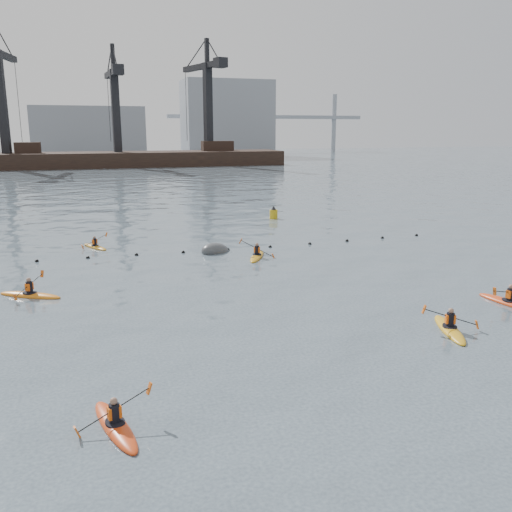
# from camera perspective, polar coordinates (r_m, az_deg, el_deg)

# --- Properties ---
(ground) EXTENTS (400.00, 400.00, 0.00)m
(ground) POSITION_cam_1_polar(r_m,az_deg,el_deg) (16.53, 14.51, -15.89)
(ground) COLOR #3A4855
(ground) RESTS_ON ground
(float_line) EXTENTS (33.24, 0.73, 0.24)m
(float_line) POSITION_cam_1_polar(r_m,az_deg,el_deg) (36.28, -5.38, 0.59)
(float_line) COLOR black
(float_line) RESTS_ON ground
(barge_pier) EXTENTS (72.00, 19.30, 29.50)m
(barge_pier) POSITION_cam_1_polar(r_m,az_deg,el_deg) (122.45, -14.38, 9.99)
(barge_pier) COLOR black
(barge_pier) RESTS_ON ground
(skyline) EXTENTS (141.00, 28.00, 22.00)m
(skyline) POSITION_cam_1_polar(r_m,az_deg,el_deg) (162.66, -14.62, 13.27)
(skyline) COLOR gray
(skyline) RESTS_ON ground
(kayaker_0) EXTENTS (2.15, 3.23, 1.18)m
(kayaker_0) POSITION_cam_1_polar(r_m,az_deg,el_deg) (15.88, -14.60, -16.79)
(kayaker_0) COLOR red
(kayaker_0) RESTS_ON ground
(kayaker_1) EXTENTS (2.23, 3.41, 1.20)m
(kayaker_1) POSITION_cam_1_polar(r_m,az_deg,el_deg) (23.35, 19.70, -7.17)
(kayaker_1) COLOR gold
(kayaker_1) RESTS_ON ground
(kayaker_2) EXTENTS (3.20, 2.33, 1.16)m
(kayaker_2) POSITION_cam_1_polar(r_m,az_deg,el_deg) (28.55, -22.69, -3.74)
(kayaker_2) COLOR orange
(kayaker_2) RESTS_ON ground
(kayaker_3) EXTENTS (2.11, 3.22, 1.31)m
(kayaker_3) POSITION_cam_1_polar(r_m,az_deg,el_deg) (34.31, 0.10, 0.04)
(kayaker_3) COLOR orange
(kayaker_3) RESTS_ON ground
(kayaker_4) EXTENTS (2.30, 3.48, 1.10)m
(kayaker_4) POSITION_cam_1_polar(r_m,az_deg,el_deg) (27.78, 25.13, -4.42)
(kayaker_4) COLOR red
(kayaker_4) RESTS_ON ground
(kayaker_5) EXTENTS (1.81, 2.81, 1.05)m
(kayaker_5) POSITION_cam_1_polar(r_m,az_deg,el_deg) (38.71, -16.59, 0.98)
(kayaker_5) COLOR #C28116
(kayaker_5) RESTS_ON ground
(mooring_buoy) EXTENTS (2.91, 2.64, 1.66)m
(mooring_buoy) POSITION_cam_1_polar(r_m,az_deg,el_deg) (36.00, -4.27, 0.46)
(mooring_buoy) COLOR #3B3D40
(mooring_buoy) RESTS_ON ground
(nav_buoy) EXTENTS (0.73, 0.73, 1.33)m
(nav_buoy) POSITION_cam_1_polar(r_m,az_deg,el_deg) (49.30, 1.86, 4.44)
(nav_buoy) COLOR #B9A412
(nav_buoy) RESTS_ON ground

